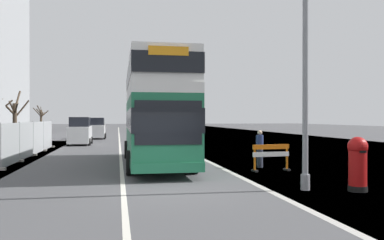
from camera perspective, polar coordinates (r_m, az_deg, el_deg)
name	(u,v)px	position (r m, az deg, el deg)	size (l,w,h in m)	color
ground	(188,192)	(12.81, -0.64, -10.23)	(140.00, 280.00, 0.10)	#4C4C4F
double_decker_bus	(155,111)	(19.61, -5.35, 1.32)	(2.94, 11.41, 4.96)	#1E6B47
lamppost_foreground	(305,58)	(13.24, 15.95, 8.60)	(0.29, 0.70, 8.89)	gray
red_pillar_postbox	(358,161)	(13.50, 22.66, -5.50)	(0.61, 0.61, 1.71)	black
roadworks_barrier	(271,154)	(17.50, 11.25, -4.84)	(1.70, 0.59, 1.15)	orange
construction_site_fence	(33,139)	(25.91, -21.84, -2.57)	(0.44, 13.80, 2.09)	#A8AAAD
car_oncoming_near	(80,132)	(35.33, -15.76, -1.64)	(1.92, 4.37, 2.36)	silver
car_receding_mid	(97,129)	(44.81, -13.53, -1.26)	(1.99, 4.20, 2.30)	silver
bare_tree_far_verge_near	(15,117)	(43.30, -24.02, 0.39)	(2.20, 2.98, 5.07)	#4C3D2D
bare_tree_far_verge_far	(41,117)	(76.14, -20.85, 0.34)	(2.83, 2.52, 4.52)	#4C3D2D
pedestrian_at_kerb	(260,149)	(18.68, 9.69, -4.08)	(0.34, 0.34, 1.72)	#2D3342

